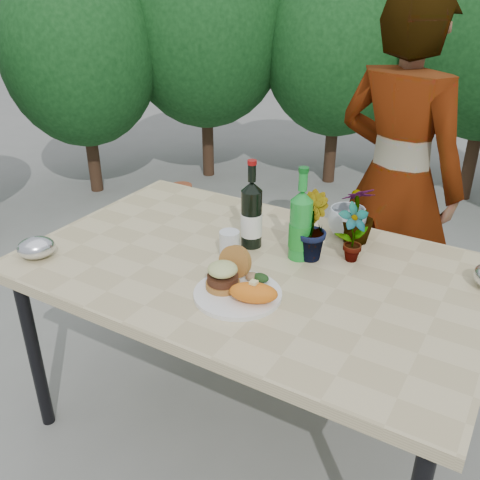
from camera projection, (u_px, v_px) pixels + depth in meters
The scene contains 17 objects.
ground at pixel (250, 422), 2.21m from camera, with size 80.00×80.00×0.00m, color slate.
patio_table at pixel (251, 278), 1.90m from camera, with size 1.60×1.00×0.75m.
shrub_hedge at pixel (438, 77), 2.96m from camera, with size 6.85×5.12×2.08m.
dinner_plate at pixel (238, 294), 1.68m from camera, with size 0.28×0.28×0.01m, color white.
burger_stack at pixel (226, 272), 1.70m from camera, with size 0.11×0.16×0.11m.
sweet_potato at pixel (254, 293), 1.62m from camera, with size 0.15×0.08×0.06m, color orange.
grilled_veg at pixel (257, 277), 1.74m from camera, with size 0.08×0.05×0.03m.
wine_bottle at pixel (252, 215), 1.94m from camera, with size 0.08×0.08×0.33m.
sparkling_water at pixel (301, 226), 1.86m from camera, with size 0.08×0.08×0.34m.
plastic_cup at pixel (229, 244), 1.91m from camera, with size 0.07×0.07×0.10m, color silver.
seedling_left at pixel (353, 233), 1.85m from camera, with size 0.11×0.08×0.21m, color #1D531C.
seedling_mid at pixel (311, 226), 1.86m from camera, with size 0.13×0.11×0.24m, color #245E20.
seedling_right at pixel (358, 214), 1.98m from camera, with size 0.12×0.12×0.22m, color #2E5D1F.
blue_bowl at pixel (347, 222), 2.05m from camera, with size 0.15×0.15×0.12m, color silver.
foil_packet_left at pixel (36, 248), 1.90m from camera, with size 0.13×0.11×0.08m, color silver.
person at pixel (396, 183), 2.36m from camera, with size 0.60×0.40×1.65m, color #906048.
terracotta_pot at pixel (182, 193), 4.28m from camera, with size 0.17×0.17×0.14m.
Camera 1 is at (0.79, -1.42, 1.67)m, focal length 40.00 mm.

